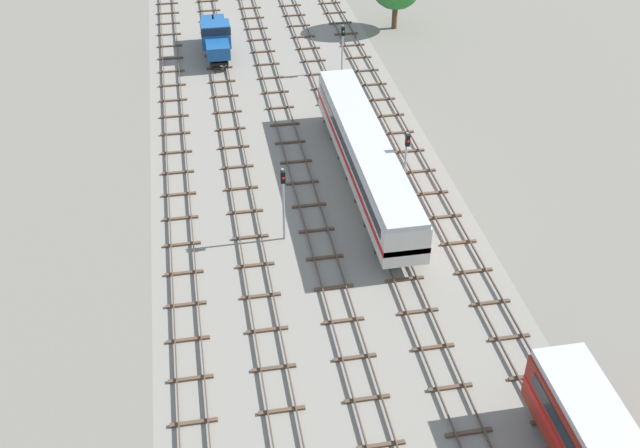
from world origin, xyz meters
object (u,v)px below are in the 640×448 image
object	(u,v)px
signal_post_mid	(406,158)
shunter_loco_left_mid	(216,36)
passenger_coach_centre_near	(366,154)
signal_post_nearest	(283,196)
signal_post_near	(343,42)

from	to	relation	value
signal_post_mid	shunter_loco_left_mid	bearing A→B (deg)	111.96
passenger_coach_centre_near	signal_post_nearest	bearing A→B (deg)	-140.81
passenger_coach_centre_near	signal_post_mid	size ratio (longest dim) A/B	4.13
signal_post_near	signal_post_mid	world-z (taller)	signal_post_mid
passenger_coach_centre_near	signal_post_mid	world-z (taller)	signal_post_mid
passenger_coach_centre_near	signal_post_near	xyz separation A→B (m)	(2.21, 19.25, 0.30)
passenger_coach_centre_near	signal_post_near	size ratio (longest dim) A/B	4.87
shunter_loco_left_mid	signal_post_near	bearing A→B (deg)	-28.08
shunter_loco_left_mid	signal_post_nearest	world-z (taller)	signal_post_nearest
passenger_coach_centre_near	signal_post_mid	distance (m)	3.25
shunter_loco_left_mid	signal_post_near	world-z (taller)	signal_post_near
shunter_loco_left_mid	signal_post_nearest	bearing A→B (deg)	-85.86
passenger_coach_centre_near	signal_post_mid	bearing A→B (deg)	-45.63
signal_post_near	signal_post_nearest	bearing A→B (deg)	-109.72
shunter_loco_left_mid	signal_post_nearest	distance (m)	30.67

